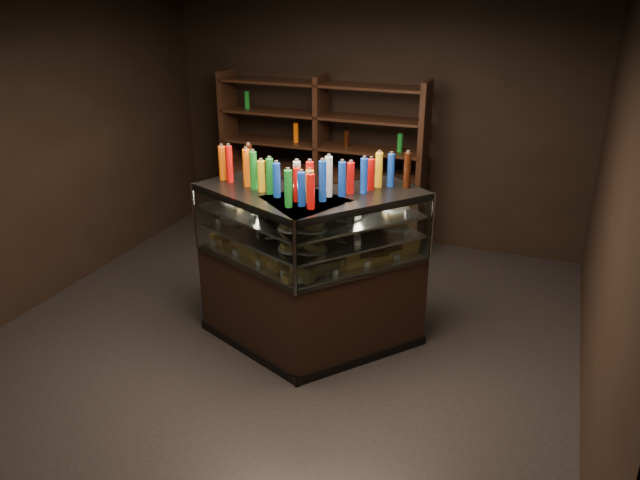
# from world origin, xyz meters

# --- Properties ---
(ground) EXTENTS (5.00, 5.00, 0.00)m
(ground) POSITION_xyz_m (0.00, 0.00, 0.00)
(ground) COLOR black
(ground) RESTS_ON ground
(room_shell) EXTENTS (5.02, 5.02, 3.01)m
(room_shell) POSITION_xyz_m (0.00, 0.00, 1.94)
(room_shell) COLOR black
(room_shell) RESTS_ON ground
(display_case) EXTENTS (1.98, 1.41, 1.41)m
(display_case) POSITION_xyz_m (0.27, -0.17, 0.47)
(display_case) COLOR black
(display_case) RESTS_ON ground
(food_display) EXTENTS (1.65, 1.01, 0.44)m
(food_display) POSITION_xyz_m (0.27, -0.18, 1.03)
(food_display) COLOR gold
(food_display) RESTS_ON display_case
(bottles_top) EXTENTS (1.48, 0.88, 0.30)m
(bottles_top) POSITION_xyz_m (0.27, -0.17, 1.54)
(bottles_top) COLOR #D8590A
(bottles_top) RESTS_ON display_case
(potted_conifer) EXTENTS (0.32, 0.32, 0.69)m
(potted_conifer) POSITION_xyz_m (0.56, 0.51, 0.39)
(potted_conifer) COLOR black
(potted_conifer) RESTS_ON ground
(back_shelving) EXTENTS (2.45, 0.43, 2.00)m
(back_shelving) POSITION_xyz_m (-0.48, 2.05, 0.60)
(back_shelving) COLOR black
(back_shelving) RESTS_ON ground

